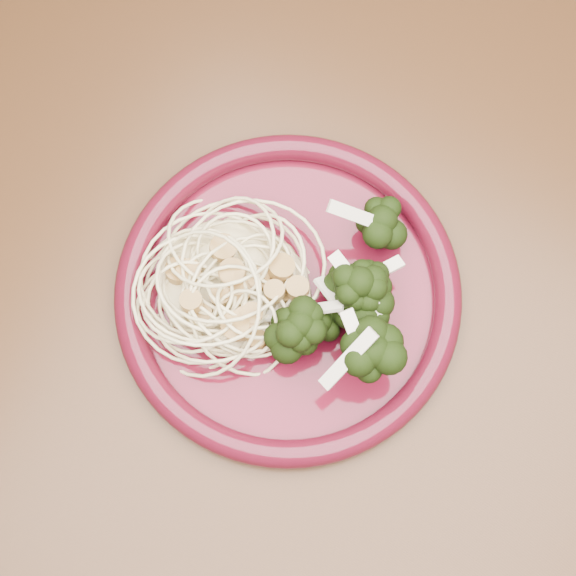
# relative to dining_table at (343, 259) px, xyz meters

# --- Properties ---
(dining_table) EXTENTS (1.20, 0.80, 0.75)m
(dining_table) POSITION_rel_dining_table_xyz_m (0.00, 0.00, 0.00)
(dining_table) COLOR #472814
(dining_table) RESTS_ON ground
(dinner_plate) EXTENTS (0.33, 0.33, 0.02)m
(dinner_plate) POSITION_rel_dining_table_xyz_m (-0.01, -0.08, 0.11)
(dinner_plate) COLOR #520C1B
(dinner_plate) RESTS_ON dining_table
(spaghetti_pile) EXTENTS (0.15, 0.14, 0.03)m
(spaghetti_pile) POSITION_rel_dining_table_xyz_m (-0.05, -0.09, 0.12)
(spaghetti_pile) COLOR beige
(spaghetti_pile) RESTS_ON dinner_plate
(scallop_cluster) EXTENTS (0.13, 0.13, 0.03)m
(scallop_cluster) POSITION_rel_dining_table_xyz_m (-0.05, -0.09, 0.15)
(scallop_cluster) COLOR #AF823E
(scallop_cluster) RESTS_ON spaghetti_pile
(broccoli_pile) EXTENTS (0.13, 0.15, 0.05)m
(broccoli_pile) POSITION_rel_dining_table_xyz_m (0.03, -0.06, 0.13)
(broccoli_pile) COLOR black
(broccoli_pile) RESTS_ON dinner_plate
(onion_garnish) EXTENTS (0.09, 0.10, 0.05)m
(onion_garnish) POSITION_rel_dining_table_xyz_m (0.03, -0.06, 0.16)
(onion_garnish) COLOR beige
(onion_garnish) RESTS_ON broccoli_pile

